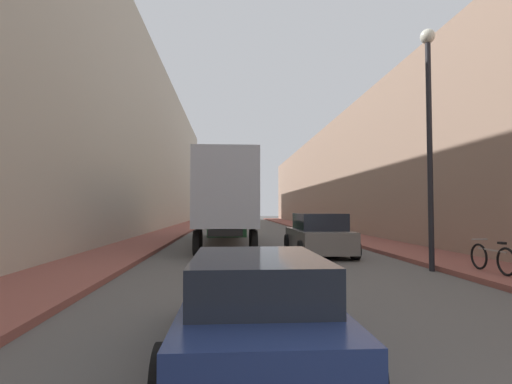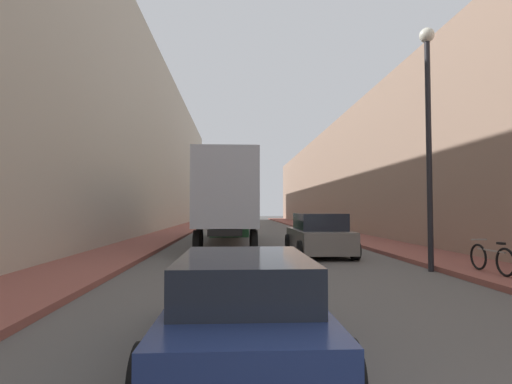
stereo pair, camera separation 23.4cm
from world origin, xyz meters
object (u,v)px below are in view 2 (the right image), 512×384
(traffic_signal_gantry, at_px, (215,181))
(parked_bicycle, at_px, (491,259))
(sedan_car, at_px, (244,306))
(suv_car, at_px, (318,235))
(semi_truck, at_px, (228,199))
(street_lamp, at_px, (428,115))

(traffic_signal_gantry, bearing_deg, parked_bicycle, -72.59)
(sedan_car, xyz_separation_m, suv_car, (3.23, 10.77, 0.17))
(semi_truck, relative_size, sedan_car, 3.24)
(suv_car, height_order, street_lamp, street_lamp)
(semi_truck, distance_m, street_lamp, 11.68)
(suv_car, relative_size, street_lamp, 0.65)
(semi_truck, relative_size, traffic_signal_gantry, 2.06)
(semi_truck, xyz_separation_m, traffic_signal_gantry, (-1.57, 16.64, 2.16))
(traffic_signal_gantry, relative_size, street_lamp, 0.91)
(traffic_signal_gantry, xyz_separation_m, parked_bicycle, (8.66, -27.62, -3.98))
(sedan_car, relative_size, traffic_signal_gantry, 0.64)
(sedan_car, bearing_deg, semi_truck, 91.72)
(suv_car, bearing_deg, semi_truck, 125.06)
(traffic_signal_gantry, distance_m, street_lamp, 27.43)
(semi_truck, xyz_separation_m, sedan_car, (0.48, -16.05, -1.75))
(parked_bicycle, bearing_deg, semi_truck, 122.83)
(sedan_car, bearing_deg, traffic_signal_gantry, 93.60)
(semi_truck, distance_m, traffic_signal_gantry, 16.85)
(sedan_car, height_order, parked_bicycle, sedan_car)
(semi_truck, bearing_deg, street_lamp, -57.78)
(sedan_car, relative_size, parked_bicycle, 2.31)
(sedan_car, relative_size, street_lamp, 0.58)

